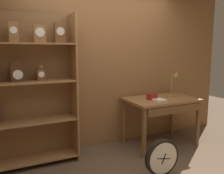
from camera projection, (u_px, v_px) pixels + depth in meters
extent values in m
cube|color=brown|center=(102.00, 67.00, 3.79)|extent=(4.80, 0.05, 2.60)
cube|color=#9E6B3D|center=(74.00, 88.00, 3.34)|extent=(0.02, 0.36, 2.07)
cube|color=brown|center=(28.00, 89.00, 3.24)|extent=(1.24, 0.01, 2.07)
cube|color=#9E6B3D|center=(33.00, 159.00, 3.24)|extent=(1.19, 0.34, 0.02)
cube|color=#9E6B3D|center=(31.00, 122.00, 3.15)|extent=(1.19, 0.34, 0.02)
cube|color=#9E6B3D|center=(29.00, 82.00, 3.07)|extent=(1.19, 0.34, 0.02)
cube|color=#9E6B3D|center=(27.00, 44.00, 2.99)|extent=(1.19, 0.34, 0.02)
cube|color=olive|center=(13.00, 32.00, 2.90)|extent=(0.11, 0.11, 0.26)
cylinder|color=white|center=(13.00, 30.00, 2.85)|extent=(0.09, 0.01, 0.09)
cube|color=#472816|center=(18.00, 75.00, 3.02)|extent=(0.17, 0.07, 0.16)
cylinder|color=#472816|center=(17.00, 67.00, 3.00)|extent=(0.17, 0.07, 0.17)
cylinder|color=white|center=(18.00, 75.00, 2.98)|extent=(0.12, 0.01, 0.12)
cube|color=olive|center=(40.00, 34.00, 3.02)|extent=(0.15, 0.09, 0.23)
cylinder|color=white|center=(40.00, 32.00, 2.97)|extent=(0.12, 0.01, 0.12)
cube|color=brown|center=(41.00, 75.00, 3.14)|extent=(0.10, 0.10, 0.15)
sphere|color=brown|center=(41.00, 68.00, 3.12)|extent=(0.10, 0.10, 0.10)
cylinder|color=white|center=(41.00, 75.00, 3.09)|extent=(0.08, 0.01, 0.08)
cube|color=brown|center=(60.00, 33.00, 3.15)|extent=(0.14, 0.09, 0.26)
cylinder|color=silver|center=(60.00, 31.00, 3.11)|extent=(0.11, 0.01, 0.11)
cube|color=brown|center=(161.00, 99.00, 3.85)|extent=(1.14, 0.74, 0.04)
cube|color=brown|center=(144.00, 133.00, 3.41)|extent=(0.05, 0.05, 0.75)
cube|color=brown|center=(198.00, 124.00, 3.84)|extent=(0.05, 0.05, 0.75)
cube|color=brown|center=(123.00, 121.00, 3.98)|extent=(0.05, 0.05, 0.75)
cube|color=brown|center=(172.00, 114.00, 4.42)|extent=(0.05, 0.05, 0.75)
cube|color=brown|center=(175.00, 110.00, 3.55)|extent=(0.97, 0.03, 0.12)
cylinder|color=olive|center=(171.00, 95.00, 4.03)|extent=(0.15, 0.15, 0.02)
cylinder|color=olive|center=(172.00, 84.00, 3.99)|extent=(0.02, 0.02, 0.36)
cone|color=olive|center=(177.00, 74.00, 3.95)|extent=(0.10, 0.12, 0.11)
cube|color=maroon|center=(152.00, 97.00, 3.73)|extent=(0.15, 0.09, 0.10)
cube|color=silver|center=(159.00, 100.00, 3.67)|extent=(0.19, 0.24, 0.02)
cylinder|color=black|center=(162.00, 157.00, 2.87)|extent=(0.46, 0.06, 0.46)
cylinder|color=silver|center=(164.00, 159.00, 2.84)|extent=(0.40, 0.01, 0.40)
cube|color=black|center=(164.00, 159.00, 2.84)|extent=(0.07, 0.01, 0.13)
cube|color=black|center=(164.00, 159.00, 2.84)|extent=(0.19, 0.01, 0.05)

